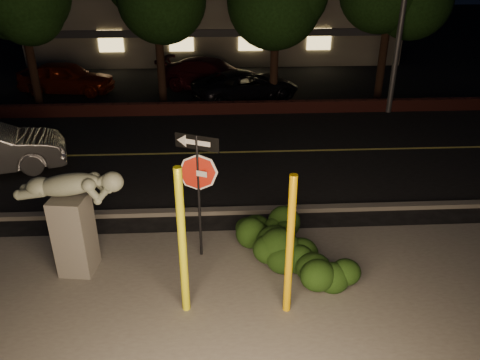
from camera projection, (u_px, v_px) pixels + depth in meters
name	position (u px, v px, depth m)	size (l,w,h in m)	color
ground	(219.00, 124.00, 18.68)	(90.00, 90.00, 0.00)	black
patio	(227.00, 316.00, 8.81)	(14.00, 6.00, 0.02)	#4C4944
road	(220.00, 153.00, 15.98)	(80.00, 8.00, 0.01)	black
lane_marking	(220.00, 152.00, 15.98)	(80.00, 0.12, 0.01)	#C9BE50
curb	(223.00, 211.00, 12.28)	(80.00, 0.25, 0.12)	#4C4944
brick_wall	(218.00, 108.00, 19.73)	(40.00, 0.35, 0.50)	#4D1C19
parking_lot	(217.00, 80.00, 24.95)	(40.00, 12.00, 0.01)	black
building	(215.00, 21.00, 31.23)	(22.00, 10.20, 4.00)	#6E6358
yellow_pole_left	(182.00, 244.00, 8.34)	(0.15, 0.15, 3.01)	yellow
yellow_pole_right	(290.00, 247.00, 8.35)	(0.14, 0.14, 2.88)	#E4AD06
signpost	(198.00, 173.00, 9.71)	(0.90, 0.43, 2.89)	black
sculpture	(72.00, 211.00, 9.46)	(2.23, 0.86, 2.37)	#4C4944
hedge_center	(265.00, 229.00, 10.79)	(1.70, 0.80, 0.89)	black
hedge_right	(278.00, 246.00, 9.99)	(1.63, 0.87, 1.07)	black
hedge_far_right	(333.00, 266.00, 9.49)	(1.27, 0.79, 0.88)	black
parked_car_red	(66.00, 78.00, 22.38)	(1.78, 4.43, 1.51)	maroon
parked_car_darkred	(211.00, 74.00, 22.97)	(2.11, 5.20, 1.51)	#3A0D13
parked_car_dark	(246.00, 86.00, 21.35)	(2.25, 4.89, 1.36)	black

